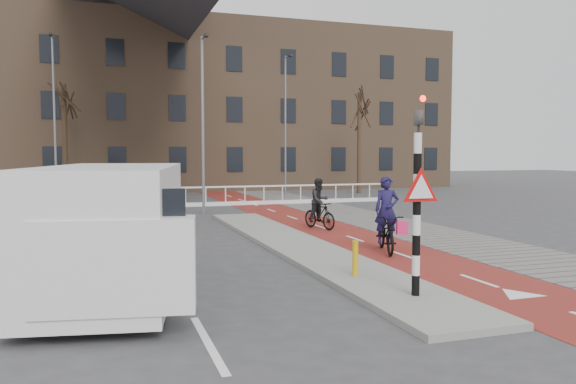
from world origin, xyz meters
name	(u,v)px	position (x,y,z in m)	size (l,w,h in m)	color
ground	(391,276)	(0.00, 0.00, 0.00)	(120.00, 120.00, 0.00)	#38383A
bike_lane	(300,220)	(1.50, 10.00, 0.01)	(2.50, 60.00, 0.01)	maroon
sidewalk	(365,218)	(4.30, 10.00, 0.01)	(3.00, 60.00, 0.01)	slate
curb_island	(298,246)	(-0.70, 4.00, 0.06)	(1.80, 16.00, 0.12)	gray
traffic_signal	(418,191)	(-0.60, -2.02, 1.99)	(0.80, 0.80, 3.68)	black
bollard	(355,258)	(-0.94, -0.22, 0.48)	(0.12, 0.12, 0.73)	#DEA80C
cyclist_near	(387,227)	(1.30, 2.61, 0.68)	(1.23, 2.05, 2.01)	black
cyclist_far	(319,208)	(1.28, 7.42, 0.74)	(0.94, 1.67, 1.76)	black
van	(112,228)	(-5.71, 0.14, 1.27)	(3.21, 5.91, 2.41)	silver
railing	(122,202)	(-5.00, 17.00, 0.31)	(28.00, 0.10, 0.99)	silver
townhouse_row	(141,82)	(-3.00, 32.00, 7.81)	(46.00, 10.00, 15.90)	#7F6047
tree_mid	(65,142)	(-7.86, 24.57, 3.30)	(0.25, 0.25, 6.60)	#2F2114
tree_right	(359,143)	(10.18, 22.90, 3.28)	(0.26, 0.26, 6.57)	#2F2114
streetlight_near	(203,127)	(-1.75, 13.24, 3.76)	(0.12, 0.12, 7.53)	slate
streetlight_left	(55,120)	(-8.17, 21.26, 4.36)	(0.12, 0.12, 8.72)	slate
streetlight_right	(285,126)	(5.10, 22.94, 4.33)	(0.12, 0.12, 8.65)	slate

